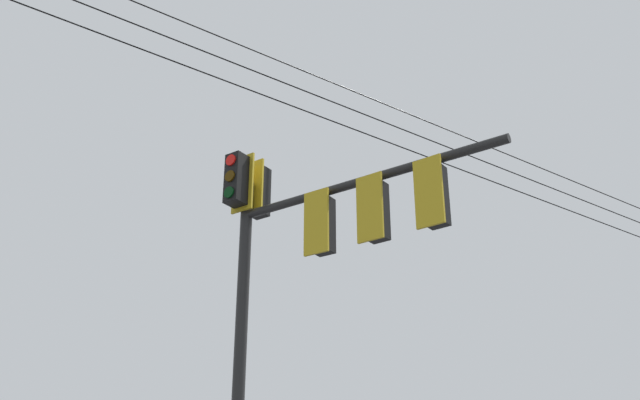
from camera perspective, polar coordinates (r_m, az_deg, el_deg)
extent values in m
cylinder|color=black|center=(11.53, -6.37, -14.23)|extent=(0.20, 0.20, 6.89)
cylinder|color=black|center=(11.10, 3.43, 1.50)|extent=(2.74, 3.91, 0.14)
cube|color=black|center=(12.78, -4.80, 0.63)|extent=(0.42, 0.42, 0.90)
cube|color=#B29319|center=(12.67, -5.29, 0.90)|extent=(0.28, 0.39, 1.04)
cylinder|color=red|center=(13.03, -4.30, 1.57)|extent=(0.14, 0.18, 0.20)
cylinder|color=#3C2703|center=(12.90, -4.34, 0.38)|extent=(0.14, 0.18, 0.20)
cylinder|color=black|center=(12.77, -4.38, -0.85)|extent=(0.14, 0.18, 0.20)
cube|color=black|center=(12.37, -6.56, 1.60)|extent=(0.42, 0.42, 0.90)
cube|color=#B29319|center=(12.49, -6.05, 1.32)|extent=(0.28, 0.39, 1.04)
cylinder|color=red|center=(12.40, -6.99, 3.12)|extent=(0.14, 0.18, 0.20)
cylinder|color=#3C2703|center=(12.26, -7.06, 1.87)|extent=(0.14, 0.18, 0.20)
cylinder|color=black|center=(12.14, -7.13, 0.60)|extent=(0.14, 0.18, 0.20)
cube|color=black|center=(11.25, 0.20, -1.98)|extent=(0.42, 0.42, 0.90)
cube|color=#B29319|center=(11.12, -0.29, -1.70)|extent=(0.28, 0.39, 1.04)
cylinder|color=red|center=(11.50, 0.66, -0.86)|extent=(0.14, 0.18, 0.20)
cylinder|color=#3C2703|center=(11.38, 0.67, -2.24)|extent=(0.14, 0.18, 0.20)
cylinder|color=black|center=(11.27, 0.68, -3.66)|extent=(0.14, 0.18, 0.20)
cube|color=black|center=(10.78, 4.40, -0.86)|extent=(0.42, 0.42, 0.90)
cube|color=#B29319|center=(10.65, 3.91, -0.57)|extent=(0.29, 0.38, 1.04)
cylinder|color=red|center=(11.03, 4.82, 0.29)|extent=(0.14, 0.18, 0.20)
cylinder|color=#3C2703|center=(10.91, 4.87, -1.14)|extent=(0.14, 0.18, 0.20)
cylinder|color=black|center=(10.79, 4.93, -2.60)|extent=(0.14, 0.18, 0.20)
cube|color=black|center=(10.38, 8.96, 0.36)|extent=(0.42, 0.42, 0.90)
cube|color=#B29319|center=(10.24, 8.49, 0.68)|extent=(0.30, 0.37, 1.04)
cylinder|color=red|center=(10.64, 9.29, 1.53)|extent=(0.14, 0.18, 0.20)
cylinder|color=#3C2703|center=(10.51, 9.40, 0.06)|extent=(0.14, 0.18, 0.20)
cylinder|color=black|center=(10.39, 9.51, -1.44)|extent=(0.14, 0.18, 0.20)
cylinder|color=black|center=(14.03, -0.89, 6.87)|extent=(15.42, 22.45, 0.71)
cylinder|color=black|center=(14.27, -0.88, 8.39)|extent=(15.42, 22.45, 0.71)
cylinder|color=black|center=(14.52, -0.87, 9.88)|extent=(15.42, 22.45, 0.71)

